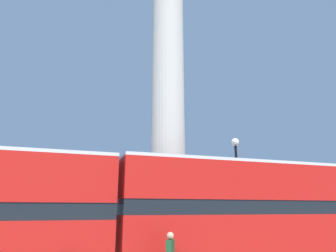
# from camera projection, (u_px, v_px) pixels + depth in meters

# --- Properties ---
(monument_column) EXTENTS (5.92, 5.92, 23.11)m
(monument_column) POSITION_uv_depth(u_px,v_px,m) (168.00, 115.00, 17.99)
(monument_column) COLOR beige
(monument_column) RESTS_ON ground_plane
(bus_c) EXTENTS (11.22, 2.86, 4.38)m
(bus_c) POSITION_uv_depth(u_px,v_px,m) (249.00, 209.00, 12.76)
(bus_c) COLOR red
(bus_c) RESTS_ON ground_plane
(street_lamp) EXTENTS (0.44, 0.44, 6.28)m
(street_lamp) POSITION_uv_depth(u_px,v_px,m) (238.00, 187.00, 16.18)
(street_lamp) COLOR black
(street_lamp) RESTS_ON ground_plane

